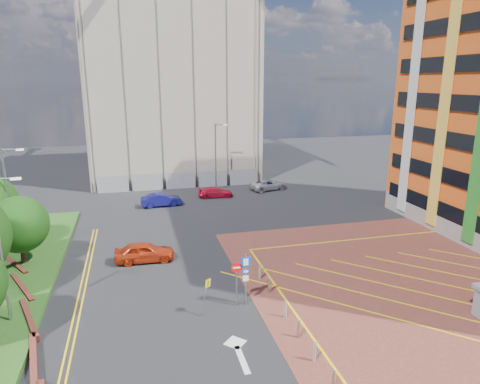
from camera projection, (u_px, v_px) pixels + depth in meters
name	position (u px, v px, depth m)	size (l,w,h in m)	color
ground	(242.00, 314.00, 24.49)	(140.00, 140.00, 0.00)	black
forecourt	(450.00, 286.00, 27.80)	(26.00, 26.00, 0.02)	brown
retaining_wall	(25.00, 320.00, 23.52)	(6.06, 20.33, 0.40)	maroon
tree_c	(19.00, 224.00, 29.85)	(4.00, 4.00, 4.90)	#3D2B1C
lamp_left_near	(1.00, 245.00, 22.23)	(1.53, 0.16, 8.00)	#9EA0A8
lamp_left_far	(9.00, 198.00, 31.13)	(1.53, 0.16, 8.00)	#9EA0A8
lamp_back	(216.00, 155.00, 50.59)	(1.53, 0.16, 8.00)	#9EA0A8
sign_cluster	(242.00, 275.00, 24.98)	(1.17, 0.12, 3.20)	#9EA0A8
warning_sign	(206.00, 293.00, 23.96)	(0.69, 0.41, 2.25)	#9EA0A8
bollard_row	(290.00, 316.00, 23.35)	(0.14, 11.14, 0.90)	#9EA0A8
construction_building	(170.00, 94.00, 59.17)	(21.20, 19.20, 22.00)	gray
construction_fence	(189.00, 180.00, 52.59)	(21.60, 0.06, 2.00)	gray
car_red_left	(144.00, 252.00, 31.38)	(1.73, 4.31, 1.47)	#B32C0F
car_blue_back	(161.00, 200.00, 45.13)	(1.46, 4.19, 1.38)	navy
car_red_back	(215.00, 192.00, 48.62)	(1.61, 3.95, 1.15)	red
car_silver_back	(268.00, 185.00, 51.81)	(2.13, 4.62, 1.28)	silver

